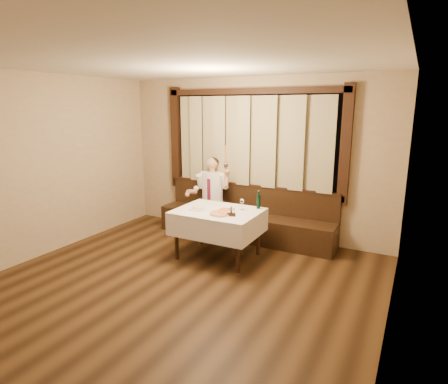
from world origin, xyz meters
The scene contains 10 objects.
room centered at (0.00, 0.97, 1.50)m, with size 5.01×6.01×2.81m.
banquette centered at (0.00, 2.72, 0.31)m, with size 3.20×0.61×0.94m.
dining_table centered at (0.00, 1.70, 0.65)m, with size 1.27×0.97×0.76m.
pizza centered at (0.14, 1.51, 0.77)m, with size 0.33×0.33×0.03m.
pasta_red centered at (0.10, 1.70, 0.79)m, with size 0.25×0.25×0.08m.
pasta_cream centered at (-0.30, 1.61, 0.80)m, with size 0.28×0.28×0.10m.
green_bottle centered at (0.51, 2.07, 0.88)m, with size 0.06×0.06×0.29m.
table_wine_glass centered at (0.32, 1.88, 0.89)m, with size 0.07×0.07×0.18m.
cruet_caddy centered at (0.32, 1.52, 0.80)m, with size 0.14×0.09×0.13m.
seated_man centered at (-0.66, 2.63, 0.82)m, with size 0.77×0.57×1.40m.
Camera 1 is at (2.63, -3.11, 2.30)m, focal length 30.00 mm.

